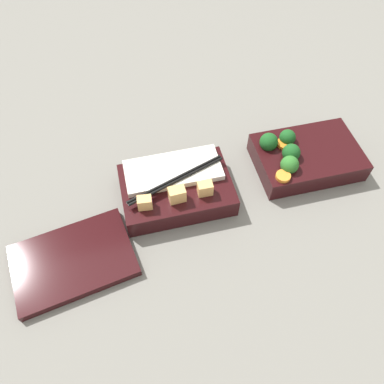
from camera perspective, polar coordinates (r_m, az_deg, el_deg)
ground_plane at (r=0.75m, az=7.58°, el=1.29°), size 3.00×3.00×0.00m
bento_tray_vegetable at (r=0.79m, az=16.67°, el=5.23°), size 0.20×0.14×0.07m
bento_tray_rice at (r=0.71m, az=-2.40°, el=0.56°), size 0.20×0.14×0.07m
bento_lid at (r=0.68m, az=-17.60°, el=-9.92°), size 0.22×0.17×0.02m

